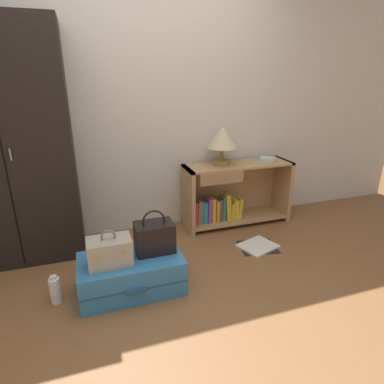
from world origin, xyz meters
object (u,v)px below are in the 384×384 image
Objects in this scene: table_lamp at (222,139)px; open_book_on_floor at (258,246)px; bowl at (267,159)px; bottle at (55,290)px; suitcase_large at (131,274)px; handbag at (154,237)px; train_case at (110,251)px; bookshelf at (232,195)px; wardrobe at (9,149)px.

open_book_on_floor is (0.14, -0.59, -0.92)m from table_lamp.
bowl is 0.76× the size of bottle.
suitcase_large is 3.53× the size of bottle.
bowl is 0.49× the size of handbag.
train_case is at bearing -153.54° from bowl.
suitcase_large is (-1.21, -0.85, -0.19)m from bookshelf.
handbag is at bearing -167.91° from open_book_on_floor.
suitcase_large is at bearing -44.60° from wardrobe.
open_book_on_floor is (0.01, -0.59, -0.31)m from bookshelf.
open_book_on_floor is (-0.38, -0.57, -0.68)m from bowl.
suitcase_large is at bearing -167.92° from handbag.
bookshelf is 0.62m from table_lamp.
open_book_on_floor is at bearing -123.80° from bowl.
bookshelf is 1.51× the size of suitcase_large.
wardrobe is 1.20m from bottle.
bowl reaches higher than bookshelf.
wardrobe reaches higher than table_lamp.
open_book_on_floor is at bearing -76.90° from table_lamp.
bottle is (-0.53, 0.02, -0.04)m from suitcase_large.
wardrobe is 9.06× the size of bottle.
train_case is 1.44m from open_book_on_floor.
wardrobe is 5.82× the size of handbag.
bowl is 0.54× the size of train_case.
bookshelf reaches higher than train_case.
suitcase_large is at bearing 14.44° from train_case.
bottle is at bearing 171.13° from train_case.
wardrobe reaches higher than bookshelf.
train_case is (-1.22, -0.89, -0.56)m from table_lamp.
suitcase_large is 2.27× the size of handbag.
open_book_on_floor is at bearing 12.09° from handbag.
suitcase_large is 0.28m from train_case.
bookshelf is at bearing 1.53° from wardrobe.
table_lamp reaches higher than bowl.
table_lamp is 1.10m from open_book_on_floor.
table_lamp reaches higher than train_case.
bottle is (-1.62, -0.83, -0.83)m from table_lamp.
table_lamp reaches higher than open_book_on_floor.
train_case reaches higher than suitcase_large.
bookshelf is 1.30m from handbag.
bowl is (0.39, -0.02, 0.36)m from bookshelf.
table_lamp reaches higher than bottle.
open_book_on_floor is (1.22, 0.26, -0.13)m from suitcase_large.
wardrobe is at bearing -178.34° from table_lamp.
handbag is (-1.41, -0.79, -0.30)m from bowl.
wardrobe is 1.89m from table_lamp.
bookshelf is (2.02, 0.05, -0.65)m from wardrobe.
handbag is at bearing -141.58° from bookshelf.
open_book_on_floor is (1.75, 0.24, -0.09)m from bottle.
wardrobe is 2.12m from bookshelf.
table_lamp is 1.59m from suitcase_large.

